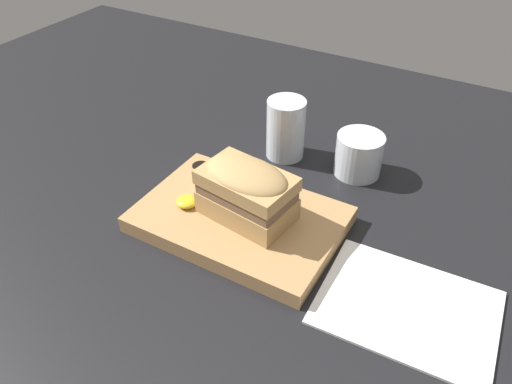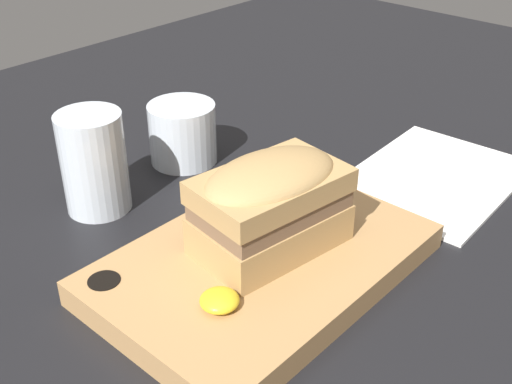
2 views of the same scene
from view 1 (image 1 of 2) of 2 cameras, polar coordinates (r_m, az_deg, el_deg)
The scene contains 7 objects.
dining_table at distance 80.35cm, azimuth -0.33°, elevation -2.13°, with size 184.68×125.90×2.00cm.
serving_board at distance 75.38cm, azimuth -1.92°, elevation -3.09°, with size 29.87×20.09×2.61cm.
sandwich at distance 71.15cm, azimuth -1.06°, elevation 0.27°, with size 14.32×9.94×8.79cm.
mustard_dollop at distance 76.19cm, azimuth -7.89°, elevation -1.10°, with size 3.23×3.23×1.29cm.
water_glass at distance 89.23cm, azimuth 3.40°, elevation 6.83°, with size 6.84×6.84×10.84cm.
wine_glass at distance 86.89cm, azimuth 11.65°, elevation 4.05°, with size 8.04×8.04×7.27cm.
napkin at distance 67.83cm, azimuth 16.87°, elevation -12.51°, with size 22.67×17.49×0.40cm.
Camera 1 is at (30.98, -53.04, 52.79)cm, focal length 35.00 mm.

